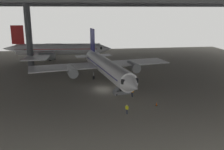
{
  "coord_description": "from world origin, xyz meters",
  "views": [
    {
      "loc": [
        -5.52,
        -48.37,
        15.85
      ],
      "look_at": [
        1.72,
        2.0,
        2.51
      ],
      "focal_mm": 39.73,
      "sensor_mm": 36.0,
      "label": 1
    }
  ],
  "objects_px": {
    "boarding_stairs": "(123,90)",
    "traffic_cone_orange": "(157,104)",
    "baggage_tug": "(112,69)",
    "airplane_main": "(106,66)",
    "crew_worker_by_stairs": "(132,92)",
    "airplane_distant": "(57,49)",
    "crew_worker_near_nose": "(127,109)"
  },
  "relations": [
    {
      "from": "boarding_stairs",
      "to": "traffic_cone_orange",
      "type": "bearing_deg",
      "value": -57.5
    },
    {
      "from": "boarding_stairs",
      "to": "baggage_tug",
      "type": "bearing_deg",
      "value": 88.48
    },
    {
      "from": "airplane_main",
      "to": "crew_worker_by_stairs",
      "type": "xyz_separation_m",
      "value": [
        3.62,
        -11.69,
        -2.37
      ]
    },
    {
      "from": "airplane_distant",
      "to": "traffic_cone_orange",
      "type": "distance_m",
      "value": 48.6
    },
    {
      "from": "crew_worker_near_nose",
      "to": "boarding_stairs",
      "type": "bearing_deg",
      "value": 82.67
    },
    {
      "from": "crew_worker_near_nose",
      "to": "crew_worker_by_stairs",
      "type": "xyz_separation_m",
      "value": [
        2.59,
        7.69,
        0.13
      ]
    },
    {
      "from": "airplane_distant",
      "to": "baggage_tug",
      "type": "relative_size",
      "value": 15.18
    },
    {
      "from": "airplane_main",
      "to": "crew_worker_by_stairs",
      "type": "height_order",
      "value": "airplane_main"
    },
    {
      "from": "airplane_distant",
      "to": "crew_worker_near_nose",
      "type": "bearing_deg",
      "value": -73.59
    },
    {
      "from": "boarding_stairs",
      "to": "crew_worker_near_nose",
      "type": "bearing_deg",
      "value": -97.33
    },
    {
      "from": "airplane_distant",
      "to": "crew_worker_by_stairs",
      "type": "bearing_deg",
      "value": -67.33
    },
    {
      "from": "boarding_stairs",
      "to": "baggage_tug",
      "type": "relative_size",
      "value": 1.95
    },
    {
      "from": "boarding_stairs",
      "to": "traffic_cone_orange",
      "type": "relative_size",
      "value": 7.64
    },
    {
      "from": "airplane_main",
      "to": "airplane_distant",
      "type": "relative_size",
      "value": 0.99
    },
    {
      "from": "crew_worker_near_nose",
      "to": "airplane_main",
      "type": "bearing_deg",
      "value": 93.04
    },
    {
      "from": "traffic_cone_orange",
      "to": "crew_worker_by_stairs",
      "type": "bearing_deg",
      "value": 122.72
    },
    {
      "from": "crew_worker_near_nose",
      "to": "traffic_cone_orange",
      "type": "xyz_separation_m",
      "value": [
        5.75,
        2.78,
        -0.6
      ]
    },
    {
      "from": "boarding_stairs",
      "to": "airplane_distant",
      "type": "bearing_deg",
      "value": 112.1
    },
    {
      "from": "crew_worker_near_nose",
      "to": "crew_worker_by_stairs",
      "type": "bearing_deg",
      "value": 71.38
    },
    {
      "from": "traffic_cone_orange",
      "to": "baggage_tug",
      "type": "relative_size",
      "value": 0.26
    },
    {
      "from": "crew_worker_near_nose",
      "to": "airplane_distant",
      "type": "bearing_deg",
      "value": 106.41
    },
    {
      "from": "crew_worker_by_stairs",
      "to": "traffic_cone_orange",
      "type": "relative_size",
      "value": 2.94
    },
    {
      "from": "crew_worker_near_nose",
      "to": "airplane_distant",
      "type": "distance_m",
      "value": 49.2
    },
    {
      "from": "airplane_distant",
      "to": "traffic_cone_orange",
      "type": "relative_size",
      "value": 59.43
    },
    {
      "from": "airplane_main",
      "to": "crew_worker_by_stairs",
      "type": "relative_size",
      "value": 19.97
    },
    {
      "from": "airplane_main",
      "to": "baggage_tug",
      "type": "height_order",
      "value": "airplane_main"
    },
    {
      "from": "traffic_cone_orange",
      "to": "airplane_main",
      "type": "bearing_deg",
      "value": 112.21
    },
    {
      "from": "airplane_main",
      "to": "boarding_stairs",
      "type": "distance_m",
      "value": 10.19
    },
    {
      "from": "crew_worker_by_stairs",
      "to": "airplane_distant",
      "type": "bearing_deg",
      "value": 112.67
    },
    {
      "from": "boarding_stairs",
      "to": "baggage_tug",
      "type": "distance_m",
      "value": 19.18
    },
    {
      "from": "airplane_main",
      "to": "crew_worker_near_nose",
      "type": "bearing_deg",
      "value": -86.96
    },
    {
      "from": "airplane_main",
      "to": "baggage_tug",
      "type": "bearing_deg",
      "value": 73.75
    }
  ]
}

